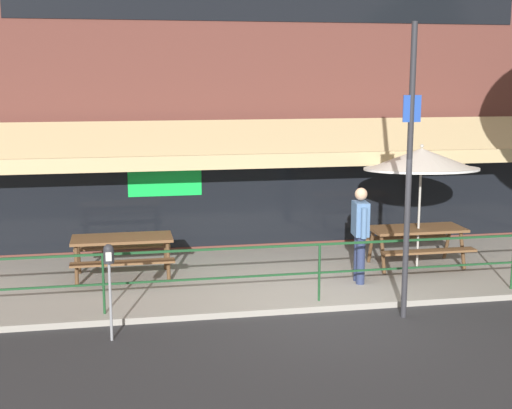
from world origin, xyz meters
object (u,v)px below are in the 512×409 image
at_px(patio_umbrella_centre, 421,160).
at_px(street_sign_pole, 409,171).
at_px(picnic_table_left, 122,246).
at_px(parking_meter_near, 109,263).
at_px(pedestrian_walking, 360,230).
at_px(picnic_table_centre, 417,236).

bearing_deg(patio_umbrella_centre, street_sign_pole, -117.70).
bearing_deg(picnic_table_left, parking_meter_near, -93.75).
height_order(picnic_table_left, pedestrian_walking, pedestrian_walking).
distance_m(patio_umbrella_centre, pedestrian_walking, 1.97).
xyz_separation_m(pedestrian_walking, parking_meter_near, (-4.32, -1.79, 0.09)).
bearing_deg(patio_umbrella_centre, picnic_table_left, 176.75).
height_order(picnic_table_centre, pedestrian_walking, pedestrian_walking).
relative_size(picnic_table_left, patio_umbrella_centre, 0.76).
xyz_separation_m(patio_umbrella_centre, parking_meter_near, (-5.75, -2.54, -1.03)).
xyz_separation_m(picnic_table_centre, parking_meter_near, (-5.75, -2.60, 0.44)).
height_order(picnic_table_centre, parking_meter_near, parking_meter_near).
bearing_deg(pedestrian_walking, parking_meter_near, -157.57).
height_order(pedestrian_walking, street_sign_pole, street_sign_pole).
relative_size(patio_umbrella_centre, street_sign_pole, 0.52).
relative_size(pedestrian_walking, street_sign_pole, 0.38).
distance_m(patio_umbrella_centre, parking_meter_near, 6.37).
bearing_deg(pedestrian_walking, picnic_table_centre, 29.72).
bearing_deg(patio_umbrella_centre, pedestrian_walking, -152.31).
xyz_separation_m(pedestrian_walking, street_sign_pole, (0.18, -1.63, 1.26)).
xyz_separation_m(patio_umbrella_centre, street_sign_pole, (-1.25, -2.38, 0.14)).
height_order(picnic_table_centre, patio_umbrella_centre, patio_umbrella_centre).
bearing_deg(street_sign_pole, picnic_table_left, 147.99).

